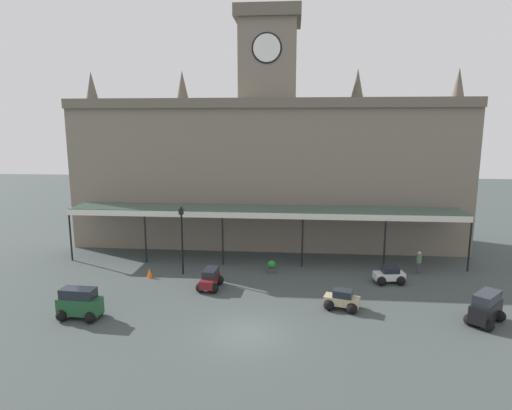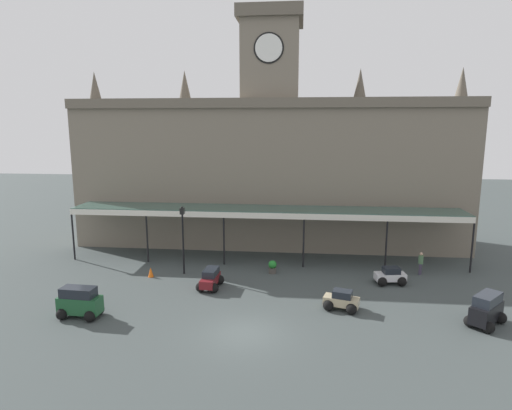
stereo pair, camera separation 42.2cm
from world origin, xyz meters
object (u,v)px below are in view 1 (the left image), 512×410
Objects in this scene: planter_forecourt_centre at (272,267)px; victorian_lamppost at (182,233)px; traffic_cone at (150,273)px; car_black_van at (486,310)px; car_white_sedan at (389,276)px; pedestrian_beside_cars at (419,262)px; car_green_van at (80,305)px; car_beige_sedan at (342,301)px; car_maroon_estate at (210,280)px.

victorian_lamppost is at bearing -173.15° from planter_forecourt_centre.
planter_forecourt_centre is at bearing 11.08° from traffic_cone.
car_black_van is 1.18× the size of car_white_sedan.
pedestrian_beside_cars is 1.74× the size of planter_forecourt_centre.
car_green_van reaches higher than car_beige_sedan.
pedestrian_beside_cars is at bearing 4.43° from planter_forecourt_centre.
traffic_cone is 8.82m from planter_forecourt_centre.
car_green_van is at bearing -140.64° from planter_forecourt_centre.
car_black_van is 7.05m from car_white_sedan.
victorian_lamppost is (-14.64, 0.57, 2.62)m from car_white_sedan.
car_beige_sedan and car_white_sedan have the same top height.
pedestrian_beside_cars is (-1.35, 8.03, 0.10)m from car_black_van.
car_white_sedan is at bearing -9.36° from planter_forecourt_centre.
victorian_lamppost reaches higher than planter_forecourt_centre.
car_maroon_estate is 2.40× the size of planter_forecourt_centre.
car_beige_sedan reaches higher than planter_forecourt_centre.
car_green_van is 1.14× the size of car_white_sedan.
car_maroon_estate is 12.30m from car_white_sedan.
car_black_van reaches higher than car_maroon_estate.
traffic_cone is at bearing -178.82° from car_white_sedan.
traffic_cone is (-16.83, -0.35, -0.15)m from car_white_sedan.
car_black_van is 21.48m from traffic_cone.
car_maroon_estate is 1.04× the size of car_beige_sedan.
car_maroon_estate is 15.29m from pedestrian_beside_cars.
car_white_sedan is at bearing -139.67° from pedestrian_beside_cars.
car_beige_sedan is (8.42, -2.64, -0.06)m from car_maroon_estate.
car_maroon_estate is 0.46× the size of victorian_lamppost.
car_beige_sedan is 12.38m from victorian_lamppost.
car_beige_sedan is 5.92m from car_white_sedan.
pedestrian_beside_cars is at bearing 5.34° from victorian_lamppost.
car_black_van reaches higher than car_white_sedan.
car_green_van is at bearing -116.87° from victorian_lamppost.
car_white_sedan is (12.14, 1.98, -0.06)m from car_maroon_estate.
car_maroon_estate reaches higher than car_beige_sedan.
car_white_sedan is 16.84m from traffic_cone.
car_black_van is at bearing -14.86° from traffic_cone.
victorian_lamppost reaches higher than car_green_van.
car_black_van is 0.50× the size of victorian_lamppost.
victorian_lamppost is 7.02m from planter_forecourt_centre.
car_white_sedan is at bearing 123.85° from car_black_van.
planter_forecourt_centre is at bearing 40.08° from car_maroon_estate.
victorian_lamppost is at bearing -174.66° from pedestrian_beside_cars.
car_beige_sedan is 13.80m from traffic_cone.
car_black_van is 1.14× the size of car_beige_sedan.
pedestrian_beside_cars is (6.28, 6.80, 0.41)m from car_beige_sedan.
victorian_lamppost is 7.11× the size of traffic_cone.
pedestrian_beside_cars is at bearing 15.79° from car_maroon_estate.
car_beige_sedan is 2.31× the size of planter_forecourt_centre.
car_maroon_estate reaches higher than traffic_cone.
car_black_van reaches higher than car_beige_sedan.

